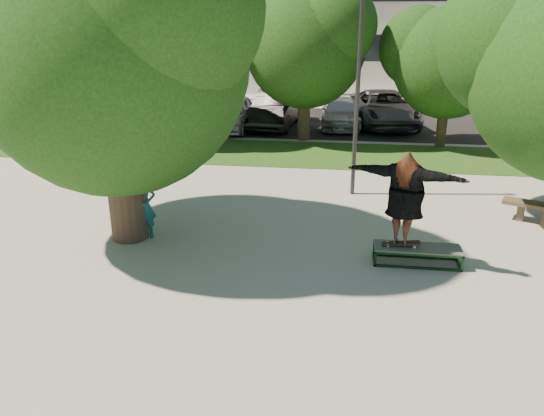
# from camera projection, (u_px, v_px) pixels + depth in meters

# --- Properties ---
(ground) EXTENTS (120.00, 120.00, 0.00)m
(ground) POSITION_uv_depth(u_px,v_px,m) (305.00, 267.00, 11.05)
(ground) COLOR #A5A198
(ground) RESTS_ON ground
(grass_strip) EXTENTS (30.00, 4.00, 0.02)m
(grass_strip) POSITION_uv_depth(u_px,v_px,m) (351.00, 156.00, 19.76)
(grass_strip) COLOR #1F3F12
(grass_strip) RESTS_ON ground
(asphalt_strip) EXTENTS (40.00, 8.00, 0.01)m
(asphalt_strip) POSITION_uv_depth(u_px,v_px,m) (330.00, 122.00, 25.94)
(asphalt_strip) COLOR black
(asphalt_strip) RESTS_ON ground
(tree_left) EXTENTS (6.96, 5.95, 7.12)m
(tree_left) POSITION_uv_depth(u_px,v_px,m) (109.00, 41.00, 11.10)
(tree_left) COLOR #38281E
(tree_left) RESTS_ON ground
(bg_tree_left) EXTENTS (5.28, 4.51, 5.77)m
(bg_tree_left) POSITION_uv_depth(u_px,v_px,m) (163.00, 48.00, 20.91)
(bg_tree_left) COLOR #38281E
(bg_tree_left) RESTS_ON ground
(bg_tree_mid) EXTENTS (5.76, 4.92, 6.24)m
(bg_tree_mid) POSITION_uv_depth(u_px,v_px,m) (304.00, 40.00, 21.05)
(bg_tree_mid) COLOR #38281E
(bg_tree_mid) RESTS_ON ground
(bg_tree_right) EXTENTS (5.04, 4.31, 5.43)m
(bg_tree_right) POSITION_uv_depth(u_px,v_px,m) (447.00, 56.00, 20.05)
(bg_tree_right) COLOR #38281E
(bg_tree_right) RESTS_ON ground
(lamppost) EXTENTS (0.25, 0.15, 6.11)m
(lamppost) POSITION_uv_depth(u_px,v_px,m) (358.00, 85.00, 14.49)
(lamppost) COLOR #2D2D30
(lamppost) RESTS_ON ground
(grind_box) EXTENTS (1.80, 0.60, 0.38)m
(grind_box) POSITION_uv_depth(u_px,v_px,m) (417.00, 255.00, 11.16)
(grind_box) COLOR #113415
(grind_box) RESTS_ON ground
(skater_rig) EXTENTS (2.50, 1.41, 2.04)m
(skater_rig) POSITION_uv_depth(u_px,v_px,m) (405.00, 198.00, 10.77)
(skater_rig) COLOR white
(skater_rig) RESTS_ON grind_box
(bystander) EXTENTS (0.67, 0.53, 1.59)m
(bystander) POSITION_uv_depth(u_px,v_px,m) (143.00, 206.00, 12.25)
(bystander) COLOR #1A5C63
(bystander) RESTS_ON ground
(car_silver_a) EXTENTS (1.88, 4.46, 1.51)m
(car_silver_a) POSITION_uv_depth(u_px,v_px,m) (232.00, 113.00, 24.12)
(car_silver_a) COLOR silver
(car_silver_a) RESTS_ON asphalt_strip
(car_dark) EXTENTS (2.11, 5.14, 1.66)m
(car_dark) POSITION_uv_depth(u_px,v_px,m) (276.00, 109.00, 24.67)
(car_dark) COLOR black
(car_dark) RESTS_ON asphalt_strip
(car_grey) EXTENTS (3.48, 6.09, 1.60)m
(car_grey) POSITION_uv_depth(u_px,v_px,m) (384.00, 108.00, 25.01)
(car_grey) COLOR #525357
(car_grey) RESTS_ON asphalt_strip
(car_silver_b) EXTENTS (1.92, 4.46, 1.28)m
(car_silver_b) POSITION_uv_depth(u_px,v_px,m) (341.00, 113.00, 24.77)
(car_silver_b) COLOR #B2B2B7
(car_silver_b) RESTS_ON asphalt_strip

